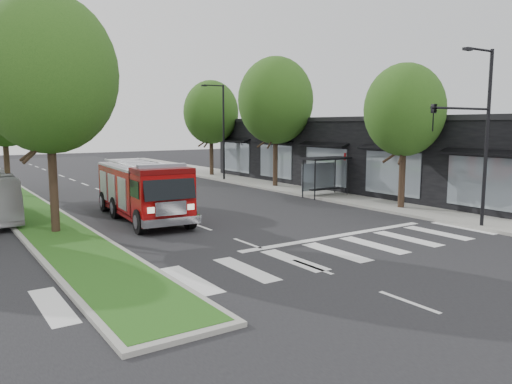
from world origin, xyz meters
The scene contains 13 objects.
ground centered at (0.00, 0.00, 0.00)m, with size 140.00×140.00×0.00m, color black.
sidewalk_right centered at (12.50, 10.00, 0.07)m, with size 5.00×80.00×0.15m, color gray.
median centered at (-6.00, 18.00, 0.08)m, with size 3.00×50.00×0.15m.
storefront_row centered at (17.00, 10.00, 2.50)m, with size 8.00×30.00×5.00m, color black.
bus_shelter centered at (11.20, 8.15, 2.04)m, with size 3.20×1.60×2.61m.
tree_right_near centered at (11.50, 2.00, 5.51)m, with size 4.40×4.40×8.05m.
tree_right_mid centered at (11.50, 14.00, 6.49)m, with size 5.60×5.60×9.72m.
tree_right_far centered at (11.50, 24.00, 5.84)m, with size 5.00×5.00×8.73m.
tree_median_near centered at (-6.00, 6.00, 6.81)m, with size 5.80×5.80×10.16m.
tree_median_far centered at (-6.00, 20.00, 6.49)m, with size 5.60×5.60×9.72m.
streetlight_right_near centered at (9.61, -3.50, 4.67)m, with size 4.08×0.22×8.00m.
streetlight_right_far centered at (10.35, 20.00, 4.48)m, with size 2.11×0.20×8.00m.
fire_engine centered at (-1.54, 7.30, 1.43)m, with size 3.21×8.79×2.99m.
Camera 1 is at (-10.53, -16.40, 4.72)m, focal length 35.00 mm.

